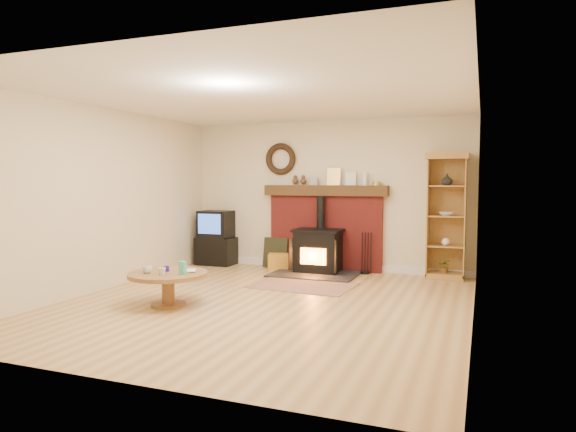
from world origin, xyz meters
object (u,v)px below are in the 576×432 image
at_px(wood_stove, 318,252).
at_px(curio_cabinet, 446,216).
at_px(tv_unit, 216,239).
at_px(coffee_table, 168,279).

bearing_deg(wood_stove, curio_cabinet, 7.80).
xyz_separation_m(wood_stove, curio_cabinet, (2.05, 0.28, 0.64)).
relative_size(wood_stove, curio_cabinet, 0.70).
bearing_deg(wood_stove, tv_unit, 174.58).
bearing_deg(coffee_table, curio_cabinet, 44.71).
bearing_deg(coffee_table, wood_stove, 69.14).
bearing_deg(tv_unit, wood_stove, -5.42).
height_order(tv_unit, coffee_table, tv_unit).
height_order(wood_stove, coffee_table, wood_stove).
xyz_separation_m(tv_unit, curio_cabinet, (4.09, 0.09, 0.52)).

